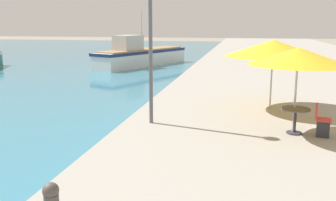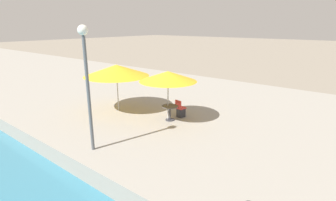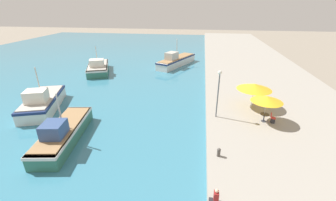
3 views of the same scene
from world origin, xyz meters
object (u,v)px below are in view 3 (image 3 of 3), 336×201
at_px(cafe_umbrella_pink, 267,99).
at_px(mooring_bollard, 219,152).
at_px(fishing_boat_near, 63,132).
at_px(cafe_umbrella_white, 254,87).
at_px(fishing_boat_distant, 176,61).
at_px(cafe_table, 264,116).
at_px(cafe_chair_left, 273,119).
at_px(person_at_quay, 215,197).
at_px(fishing_boat_mid, 42,102).
at_px(fishing_boat_far, 98,67).
at_px(lamppost, 219,86).

height_order(cafe_umbrella_pink, mooring_bollard, cafe_umbrella_pink).
xyz_separation_m(fishing_boat_near, cafe_umbrella_white, (16.49, 7.98, 2.05)).
relative_size(fishing_boat_distant, cafe_umbrella_white, 3.00).
relative_size(cafe_umbrella_pink, mooring_bollard, 4.24).
relative_size(fishing_boat_near, cafe_table, 10.33).
distance_m(fishing_boat_distant, cafe_chair_left, 24.28).
height_order(cafe_chair_left, mooring_bollard, cafe_chair_left).
relative_size(person_at_quay, mooring_bollard, 1.41).
xyz_separation_m(cafe_chair_left, person_at_quay, (-5.53, -9.82, 0.08)).
distance_m(fishing_boat_near, person_at_quay, 13.22).
xyz_separation_m(cafe_umbrella_pink, cafe_table, (0.02, -0.10, -1.67)).
bearing_deg(cafe_umbrella_pink, mooring_bollard, -126.54).
height_order(fishing_boat_distant, mooring_bollard, fishing_boat_distant).
bearing_deg(fishing_boat_mid, cafe_table, -20.27).
height_order(fishing_boat_far, cafe_table, fishing_boat_far).
xyz_separation_m(fishing_boat_distant, lamppost, (6.23, -21.06, 2.83)).
bearing_deg(fishing_boat_far, lamppost, -59.88).
bearing_deg(fishing_boat_far, fishing_boat_near, -94.73).
relative_size(fishing_boat_near, cafe_chair_left, 9.08).
relative_size(fishing_boat_far, cafe_umbrella_white, 2.45).
height_order(cafe_umbrella_pink, cafe_chair_left, cafe_umbrella_pink).
distance_m(fishing_boat_mid, lamppost, 18.63).
bearing_deg(fishing_boat_far, mooring_bollard, -69.91).
height_order(fishing_boat_mid, fishing_boat_distant, fishing_boat_distant).
distance_m(fishing_boat_near, mooring_bollard, 12.61).
relative_size(cafe_umbrella_pink, cafe_table, 3.47).
xyz_separation_m(fishing_boat_near, mooring_bollard, (12.57, -1.08, 0.19)).
bearing_deg(mooring_bollard, lamppost, 89.03).
height_order(cafe_umbrella_white, cafe_table, cafe_umbrella_white).
bearing_deg(person_at_quay, cafe_chair_left, 60.59).
relative_size(cafe_umbrella_pink, lamppost, 0.61).
relative_size(fishing_boat_far, fishing_boat_distant, 0.82).
height_order(fishing_boat_far, cafe_chair_left, fishing_boat_far).
bearing_deg(fishing_boat_near, cafe_umbrella_pink, 6.94).
relative_size(mooring_bollard, lamppost, 0.14).
height_order(cafe_umbrella_pink, person_at_quay, cafe_umbrella_pink).
xyz_separation_m(person_at_quay, lamppost, (0.53, 10.27, 2.69)).
bearing_deg(fishing_boat_mid, fishing_boat_near, -61.81).
bearing_deg(fishing_boat_near, cafe_table, 6.60).
height_order(fishing_boat_near, cafe_chair_left, fishing_boat_near).
xyz_separation_m(fishing_boat_far, cafe_chair_left, (23.64, -15.23, 0.16)).
distance_m(fishing_boat_far, cafe_umbrella_pink, 27.45).
bearing_deg(fishing_boat_mid, cafe_chair_left, -20.55).
distance_m(fishing_boat_far, cafe_chair_left, 28.12).
distance_m(fishing_boat_mid, cafe_table, 22.71).
distance_m(fishing_boat_far, mooring_bollard, 27.93).
relative_size(fishing_boat_mid, lamppost, 1.79).
relative_size(cafe_table, mooring_bollard, 1.22).
bearing_deg(fishing_boat_near, cafe_chair_left, 5.60).
bearing_deg(cafe_umbrella_pink, fishing_boat_mid, 178.57).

